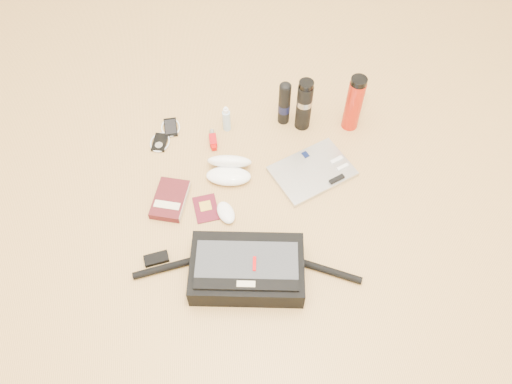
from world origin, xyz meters
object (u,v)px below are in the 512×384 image
at_px(laptop, 313,171).
at_px(thermos_black, 304,105).
at_px(messenger_bag, 246,269).
at_px(book, 170,200).
at_px(thermos_red, 354,103).

bearing_deg(laptop, thermos_black, 66.33).
bearing_deg(messenger_bag, book, 135.16).
bearing_deg(book, laptop, 23.86).
bearing_deg(thermos_black, laptop, -89.98).
xyz_separation_m(messenger_bag, book, (-0.26, 0.34, -0.03)).
distance_m(messenger_bag, book, 0.43).
xyz_separation_m(laptop, thermos_black, (-0.00, 0.26, 0.11)).
xyz_separation_m(thermos_black, thermos_red, (0.20, -0.02, 0.01)).
bearing_deg(book, thermos_red, 38.24).
distance_m(laptop, book, 0.57).
distance_m(messenger_bag, thermos_black, 0.75).
relative_size(messenger_bag, laptop, 2.18).
distance_m(laptop, thermos_black, 0.28).
bearing_deg(messenger_bag, thermos_black, 73.14).
relative_size(laptop, book, 1.78).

